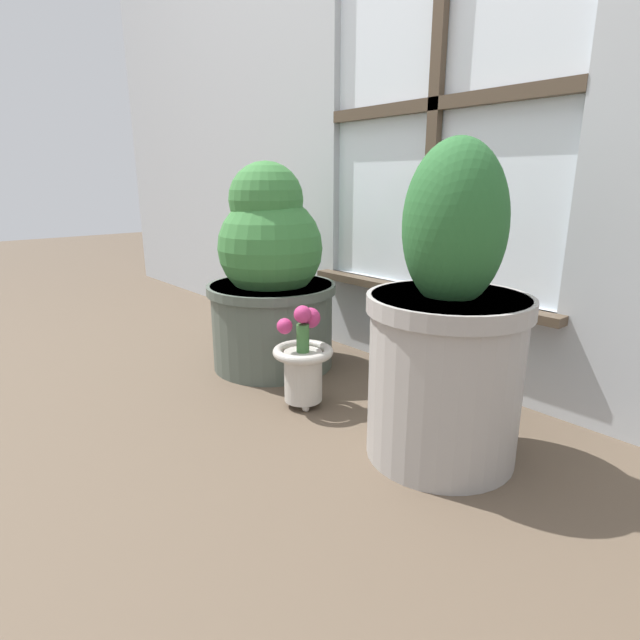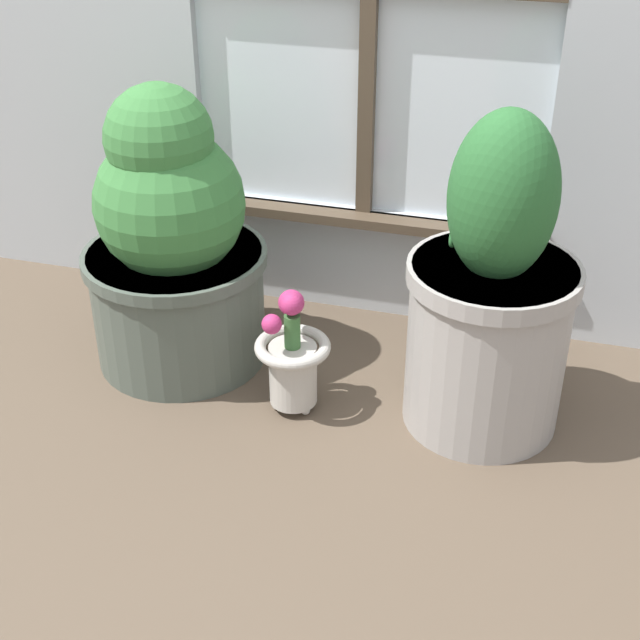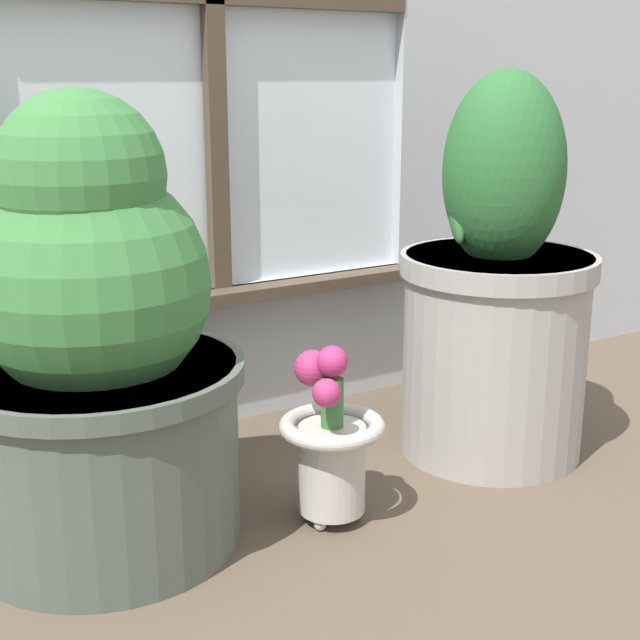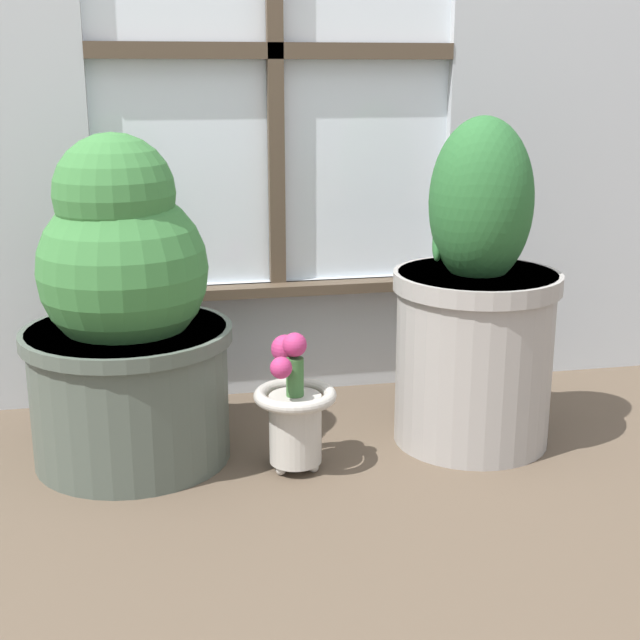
# 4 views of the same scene
# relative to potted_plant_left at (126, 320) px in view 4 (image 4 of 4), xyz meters

# --- Properties ---
(ground_plane) EXTENTS (10.00, 10.00, 0.00)m
(ground_plane) POSITION_rel_potted_plant_left_xyz_m (0.35, -0.22, -0.29)
(ground_plane) COLOR brown
(potted_plant_left) EXTENTS (0.41, 0.41, 0.65)m
(potted_plant_left) POSITION_rel_potted_plant_left_xyz_m (0.00, 0.00, 0.00)
(potted_plant_left) COLOR #4C564C
(potted_plant_left) RESTS_ON ground_plane
(potted_plant_right) EXTENTS (0.34, 0.34, 0.67)m
(potted_plant_right) POSITION_rel_potted_plant_left_xyz_m (0.70, -0.05, -0.01)
(potted_plant_right) COLOR #9E9993
(potted_plant_right) RESTS_ON ground_plane
(flower_vase) EXTENTS (0.16, 0.16, 0.28)m
(flower_vase) POSITION_rel_potted_plant_left_xyz_m (0.31, -0.12, -0.16)
(flower_vase) COLOR #BCB7AD
(flower_vase) RESTS_ON ground_plane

